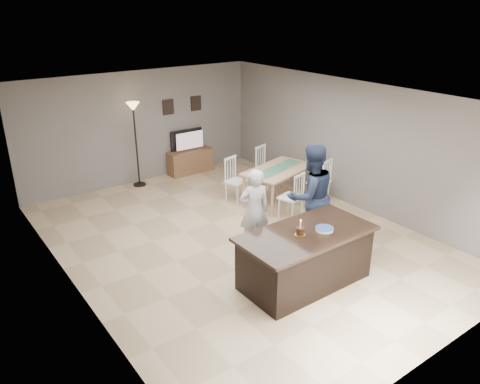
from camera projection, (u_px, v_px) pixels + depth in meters
floor at (238, 239)px, 8.86m from camera, size 8.00×8.00×0.00m
room_shell at (238, 155)px, 8.22m from camera, size 8.00×8.00×8.00m
kitchen_island at (305, 257)px, 7.34m from camera, size 2.15×1.10×0.90m
tv_console at (191, 161)px, 12.21m from camera, size 1.20×0.40×0.60m
television at (188, 140)px, 12.05m from camera, size 0.91×0.12×0.53m
tv_screen_glow at (190, 140)px, 11.99m from camera, size 0.78×0.00×0.78m
picture_frames at (182, 105)px, 11.79m from camera, size 1.10×0.02×0.38m
doorway at (138, 295)px, 5.03m from camera, size 0.00×2.10×2.65m
woman at (254, 210)px, 8.25m from camera, size 0.64×0.51×1.53m
man at (310, 196)px, 8.34m from camera, size 1.04×0.88×1.92m
birthday_cake at (300, 231)px, 7.07m from camera, size 0.16×0.16×0.25m
plate_stack at (324, 229)px, 7.22m from camera, size 0.28×0.28×0.04m
dining_table at (278, 174)px, 10.32m from camera, size 1.98×2.18×1.00m
floor_lamp at (134, 122)px, 10.87m from camera, size 0.30×0.30×2.04m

